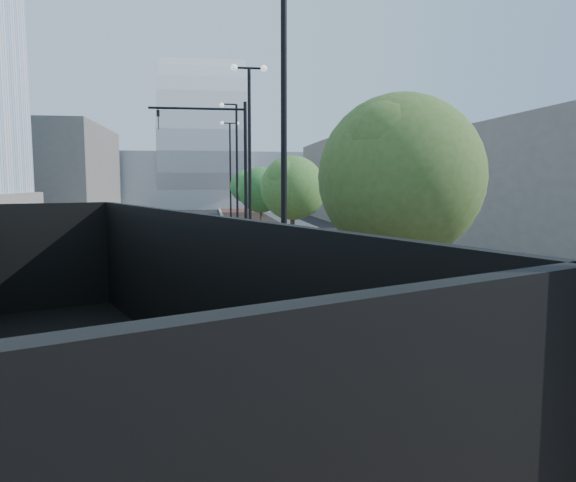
{
  "coord_description": "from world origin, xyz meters",
  "views": [
    {
      "loc": [
        -1.34,
        -4.06,
        3.77
      ],
      "look_at": [
        1.0,
        12.0,
        2.0
      ],
      "focal_mm": 33.61,
      "sensor_mm": 36.0,
      "label": 1
    }
  ],
  "objects": [
    {
      "name": "sidewalk",
      "position": [
        3.5,
        40.0,
        0.06
      ],
      "size": [
        7.0,
        140.0,
        0.12
      ],
      "primitive_type": "cube",
      "color": "#4C2D23",
      "rests_on": "ground"
    },
    {
      "name": "concrete_strip",
      "position": [
        6.2,
        40.0,
        0.07
      ],
      "size": [
        2.4,
        140.0,
        0.13
      ],
      "primitive_type": "cube",
      "color": "slate",
      "rests_on": "ground"
    },
    {
      "name": "curb",
      "position": [
        0.0,
        40.0,
        0.07
      ],
      "size": [
        0.3,
        140.0,
        0.14
      ],
      "primitive_type": "cube",
      "color": "gray",
      "rests_on": "ground"
    },
    {
      "name": "west_sidewalk",
      "position": [
        -13.0,
        40.0,
        0.06
      ],
      "size": [
        4.0,
        140.0,
        0.12
      ],
      "primitive_type": "cube",
      "color": "slate",
      "rests_on": "ground"
    },
    {
      "name": "dump_truck",
      "position": [
        -4.02,
        5.22,
        1.43
      ],
      "size": [
        7.57,
        13.2,
        3.4
      ],
      "rotation": [
        0.0,
        0.0,
        0.41
      ],
      "color": "black",
      "rests_on": "ground"
    },
    {
      "name": "white_sedan",
      "position": [
        -5.35,
        8.19,
        0.73
      ],
      "size": [
        2.09,
        4.61,
        1.47
      ],
      "primitive_type": "imported",
      "rotation": [
        0.0,
        0.0,
        0.12
      ],
      "color": "white",
      "rests_on": "ground"
    },
    {
      "name": "dark_car_mid",
      "position": [
        -6.18,
        37.18,
        0.64
      ],
      "size": [
        2.15,
        4.59,
        1.27
      ],
      "primitive_type": "imported",
      "rotation": [
        0.0,
        0.0,
        -0.01
      ],
      "color": "black",
      "rests_on": "ground"
    },
    {
      "name": "dark_car_far",
      "position": [
        -4.49,
        42.77,
        0.6
      ],
      "size": [
        2.11,
        4.29,
        1.2
      ],
      "primitive_type": "imported",
      "rotation": [
        0.0,
        0.0,
        -0.11
      ],
      "color": "black",
      "rests_on": "ground"
    },
    {
      "name": "pedestrian",
      "position": [
        6.16,
        12.18,
        0.97
      ],
      "size": [
        0.83,
        0.7,
        1.94
      ],
      "primitive_type": "imported",
      "rotation": [
        0.0,
        0.0,
        3.54
      ],
      "color": "black",
      "rests_on": "ground"
    },
    {
      "name": "streetlight_1",
      "position": [
        0.49,
        10.0,
        4.34
      ],
      "size": [
        1.44,
        0.56,
        9.21
      ],
      "color": "black",
      "rests_on": "ground"
    },
    {
      "name": "streetlight_2",
      "position": [
        0.6,
        22.0,
        4.82
      ],
      "size": [
        1.72,
        0.56,
        9.28
      ],
      "color": "black",
      "rests_on": "ground"
    },
    {
      "name": "streetlight_3",
      "position": [
        0.49,
        34.0,
        4.34
      ],
      "size": [
        1.44,
        0.56,
        9.21
      ],
      "color": "black",
      "rests_on": "ground"
    },
    {
      "name": "streetlight_4",
      "position": [
        0.6,
        46.0,
        4.82
      ],
      "size": [
        1.72,
        0.56,
        9.28
      ],
      "color": "black",
      "rests_on": "ground"
    },
    {
      "name": "traffic_mast",
      "position": [
        -0.3,
        25.0,
        4.98
      ],
      "size": [
        5.09,
        0.2,
        8.0
      ],
      "color": "black",
      "rests_on": "ground"
    },
    {
      "name": "tree_0",
      "position": [
        1.65,
        4.02,
        3.84
      ],
      "size": [
        2.58,
        2.57,
        5.14
      ],
      "color": "#382619",
      "rests_on": "ground"
    },
    {
      "name": "tree_1",
      "position": [
        1.65,
        15.02,
        3.56
      ],
      "size": [
        2.35,
        2.3,
        4.72
      ],
      "color": "#382619",
      "rests_on": "ground"
    },
    {
      "name": "tree_2",
      "position": [
        1.65,
        27.02,
        3.32
      ],
      "size": [
        2.64,
        2.63,
        4.65
      ],
      "color": "#382619",
      "rests_on": "ground"
    },
    {
      "name": "tree_3",
      "position": [
        1.65,
        39.02,
        3.45
      ],
      "size": [
        2.63,
        2.62,
        4.77
      ],
      "color": "#382619",
      "rests_on": "ground"
    },
    {
      "name": "convention_center",
      "position": [
        -2.0,
        85.0,
        6.0
      ],
      "size": [
        50.0,
        30.0,
        50.0
      ],
      "color": "#A2A6AC",
      "rests_on": "ground"
    },
    {
      "name": "commercial_block_nw",
      "position": [
        -20.0,
        60.0,
        5.0
      ],
      "size": [
        14.0,
        20.0,
        10.0
      ],
      "primitive_type": "cube",
      "color": "#5F5B56",
      "rests_on": "ground"
    },
    {
      "name": "commercial_block_ne",
      "position": [
        16.0,
        50.0,
        4.0
      ],
      "size": [
        12.0,
        22.0,
        8.0
      ],
      "primitive_type": "cube",
      "color": "#65615B",
      "rests_on": "ground"
    },
    {
      "name": "utility_cover_1",
      "position": [
        2.4,
        8.0,
        0.13
      ],
      "size": [
        0.5,
        0.5,
        0.02
      ],
      "primitive_type": "cube",
      "color": "black",
      "rests_on": "sidewalk"
    },
    {
      "name": "utility_cover_2",
      "position": [
        2.4,
        19.0,
        0.13
      ],
      "size": [
        0.5,
        0.5,
        0.02
      ],
      "primitive_type": "cube",
      "color": "black",
      "rests_on": "sidewalk"
    }
  ]
}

